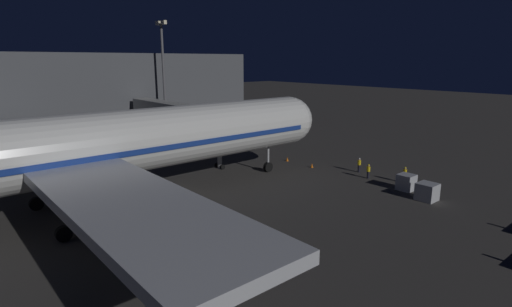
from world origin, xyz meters
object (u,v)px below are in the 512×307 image
(ground_crew_marshaller_fwd, at_px, (359,164))
(baggage_container_mid_row, at_px, (427,192))
(airliner_at_gate, at_px, (64,152))
(jet_bridge, at_px, (185,115))
(baggage_container_far_row, at_px, (406,182))
(ground_crew_under_port_wing, at_px, (368,171))
(traffic_cone_nose_port, at_px, (312,165))
(ground_crew_near_nose_gear, at_px, (405,174))
(apron_floodlight_mast, at_px, (164,74))
(traffic_cone_nose_starboard, at_px, (287,159))

(ground_crew_marshaller_fwd, bearing_deg, baggage_container_mid_row, 161.92)
(airliner_at_gate, height_order, baggage_container_mid_row, airliner_at_gate)
(jet_bridge, bearing_deg, baggage_container_far_row, -160.46)
(ground_crew_under_port_wing, bearing_deg, traffic_cone_nose_port, 10.22)
(airliner_at_gate, height_order, ground_crew_near_nose_gear, airliner_at_gate)
(apron_floodlight_mast, bearing_deg, baggage_container_mid_row, -173.64)
(ground_crew_near_nose_gear, xyz_separation_m, ground_crew_under_port_wing, (3.59, 1.61, -0.07))
(airliner_at_gate, distance_m, ground_crew_marshaller_fwd, 32.18)
(apron_floodlight_mast, height_order, ground_crew_under_port_wing, apron_floodlight_mast)
(jet_bridge, distance_m, ground_crew_near_nose_gear, 29.22)
(traffic_cone_nose_starboard, bearing_deg, ground_crew_under_port_wing, -173.56)
(ground_crew_near_nose_gear, distance_m, traffic_cone_nose_port, 11.36)
(jet_bridge, relative_size, ground_crew_near_nose_gear, 13.48)
(airliner_at_gate, distance_m, apron_floodlight_mast, 34.63)
(baggage_container_far_row, relative_size, traffic_cone_nose_port, 3.04)
(airliner_at_gate, bearing_deg, baggage_container_far_row, -116.67)
(ground_crew_under_port_wing, relative_size, traffic_cone_nose_port, 3.08)
(airliner_at_gate, xyz_separation_m, baggage_container_far_row, (-14.56, -28.99, -5.07))
(ground_crew_under_port_wing, bearing_deg, baggage_container_mid_row, 166.24)
(ground_crew_under_port_wing, bearing_deg, baggage_container_far_row, 173.32)
(baggage_container_mid_row, relative_size, traffic_cone_nose_port, 3.20)
(baggage_container_mid_row, height_order, ground_crew_near_nose_gear, ground_crew_near_nose_gear)
(ground_crew_marshaller_fwd, bearing_deg, ground_crew_near_nose_gear, -177.65)
(baggage_container_mid_row, height_order, traffic_cone_nose_starboard, baggage_container_mid_row)
(jet_bridge, distance_m, baggage_container_far_row, 29.73)
(apron_floodlight_mast, xyz_separation_m, traffic_cone_nose_starboard, (-23.30, -5.41, -10.85))
(jet_bridge, height_order, ground_crew_near_nose_gear, jet_bridge)
(airliner_at_gate, bearing_deg, jet_bridge, -55.84)
(ground_crew_under_port_wing, xyz_separation_m, traffic_cone_nose_port, (7.36, 1.33, -0.66))
(airliner_at_gate, xyz_separation_m, baggage_container_mid_row, (-17.50, -27.63, -5.06))
(baggage_container_far_row, xyz_separation_m, ground_crew_marshaller_fwd, (7.23, -1.96, 0.15))
(traffic_cone_nose_port, bearing_deg, ground_crew_marshaller_fwd, -152.23)
(apron_floodlight_mast, bearing_deg, traffic_cone_nose_port, -168.95)
(jet_bridge, bearing_deg, apron_floodlight_mast, -16.27)
(baggage_container_far_row, bearing_deg, ground_crew_near_nose_gear, -57.31)
(jet_bridge, height_order, apron_floodlight_mast, apron_floodlight_mast)
(jet_bridge, relative_size, ground_crew_marshaller_fwd, 13.78)
(airliner_at_gate, xyz_separation_m, traffic_cone_nose_port, (-2.20, -28.24, -5.63))
(baggage_container_far_row, xyz_separation_m, ground_crew_under_port_wing, (5.00, -0.59, 0.09))
(jet_bridge, xyz_separation_m, apron_floodlight_mast, (12.47, -3.64, 5.13))
(ground_crew_under_port_wing, relative_size, traffic_cone_nose_starboard, 3.08)
(baggage_container_far_row, height_order, traffic_cone_nose_starboard, baggage_container_far_row)
(jet_bridge, bearing_deg, airliner_at_gate, 124.16)
(ground_crew_under_port_wing, bearing_deg, traffic_cone_nose_starboard, 6.44)
(traffic_cone_nose_port, xyz_separation_m, traffic_cone_nose_starboard, (4.40, 0.00, 0.00))
(traffic_cone_nose_port, bearing_deg, baggage_container_far_row, -176.56)
(jet_bridge, bearing_deg, ground_crew_near_nose_gear, -155.39)
(traffic_cone_nose_starboard, bearing_deg, airliner_at_gate, 94.45)
(airliner_at_gate, xyz_separation_m, ground_crew_under_port_wing, (-9.56, -29.57, -4.97))
(airliner_at_gate, relative_size, baggage_container_mid_row, 33.40)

